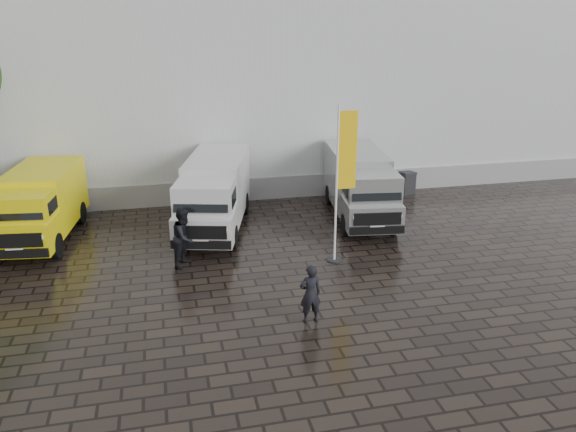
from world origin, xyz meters
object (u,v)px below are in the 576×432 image
van_silver (360,187)px  wheelie_bin (407,183)px  person_tent (185,237)px  van_white (215,196)px  person_front (310,294)px  flagpole (342,176)px  van_yellow (40,207)px

van_silver → wheelie_bin: (3.28, 2.62, -0.79)m
van_silver → person_tent: (-7.08, -3.12, -0.32)m
van_white → van_silver: van_white is taller
person_front → flagpole: bearing=-123.0°
van_white → van_silver: bearing=14.6°
van_yellow → person_tent: 6.00m
van_silver → flagpole: size_ratio=1.15×
van_white → flagpole: 5.62m
person_front → person_tent: bearing=-59.9°
van_silver → flagpole: 4.67m
wheelie_bin → person_front: (-7.33, -10.16, 0.31)m
flagpole → wheelie_bin: bearing=50.7°
van_yellow → van_white: (6.25, -0.25, 0.08)m
van_white → van_silver: (5.79, 0.00, -0.03)m
van_yellow → flagpole: 10.94m
flagpole → van_silver: bearing=62.2°
van_silver → person_front: van_silver is taller
flagpole → person_tent: size_ratio=2.64×
van_silver → flagpole: bearing=-110.2°
person_front → person_tent: person_tent is taller
flagpole → person_front: flagpole is taller
van_yellow → person_tent: (4.96, -3.36, -0.27)m
van_white → van_yellow: bearing=-167.7°
person_front → person_tent: 5.37m
van_silver → person_tent: bearing=-148.7°
van_yellow → wheelie_bin: 15.51m
van_white → person_front: van_white is taller
wheelie_bin → van_yellow: bearing=-178.9°
flagpole → van_yellow: bearing=157.6°
van_yellow → person_tent: van_yellow is taller
person_front → person_tent: (-3.03, 4.43, 0.16)m
flagpole → van_white: bearing=134.0°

